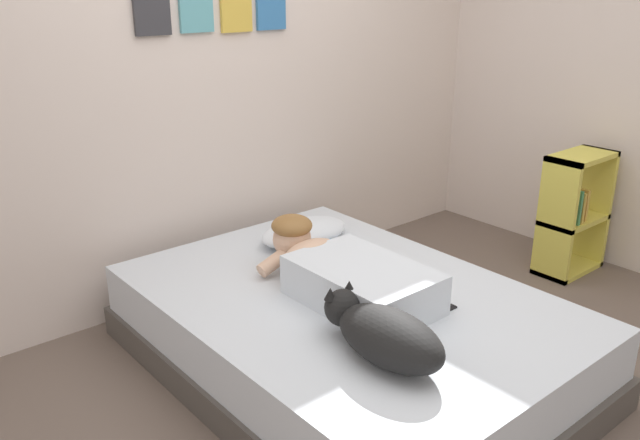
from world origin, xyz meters
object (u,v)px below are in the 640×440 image
object	(u,v)px
cell_phone	(440,304)
person_lying	(341,271)
pillow	(304,232)
dog	(384,334)
bookshelf	(573,213)
bed	(347,332)
coffee_cup	(332,249)

from	to	relation	value
cell_phone	person_lying	bearing A→B (deg)	123.82
pillow	dog	xyz separation A→B (m)	(-0.51, -1.10, 0.05)
bookshelf	bed	bearing A→B (deg)	177.59
pillow	dog	size ratio (longest dim) A/B	0.90
person_lying	bookshelf	size ratio (longest dim) A/B	1.23
coffee_cup	bookshelf	distance (m)	1.61
bed	coffee_cup	size ratio (longest dim) A/B	16.59
cell_phone	coffee_cup	bearing A→B (deg)	90.27
dog	bookshelf	distance (m)	2.08
person_lying	bookshelf	distance (m)	1.80
bed	dog	xyz separation A→B (m)	(-0.25, -0.47, 0.30)
bed	bookshelf	bearing A→B (deg)	-2.41
coffee_cup	cell_phone	bearing A→B (deg)	-89.73
bed	coffee_cup	bearing A→B (deg)	57.79
cell_phone	dog	bearing A→B (deg)	-164.07
cell_phone	bookshelf	distance (m)	1.56
coffee_cup	cell_phone	xyz separation A→B (m)	(0.00, -0.72, -0.03)
coffee_cup	bed	bearing A→B (deg)	-122.21
bed	pillow	world-z (taller)	pillow
dog	cell_phone	size ratio (longest dim) A/B	4.11
bed	person_lying	size ratio (longest dim) A/B	2.25
coffee_cup	person_lying	bearing A→B (deg)	-125.39
pillow	person_lying	xyz separation A→B (m)	(-0.26, -0.59, 0.05)
person_lying	dog	xyz separation A→B (m)	(-0.25, -0.51, -0.00)
person_lying	cell_phone	world-z (taller)	person_lying
coffee_cup	cell_phone	world-z (taller)	coffee_cup
pillow	coffee_cup	xyz separation A→B (m)	(-0.01, -0.24, -0.02)
person_lying	coffee_cup	size ratio (longest dim) A/B	7.36
bookshelf	cell_phone	bearing A→B (deg)	-170.63
cell_phone	bookshelf	size ratio (longest dim) A/B	0.19
person_lying	coffee_cup	distance (m)	0.43
dog	bed	bearing A→B (deg)	62.07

